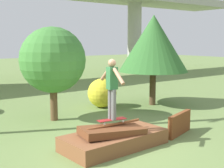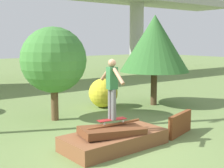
% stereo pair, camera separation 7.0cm
% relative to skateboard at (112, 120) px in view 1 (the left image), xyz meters
% --- Properties ---
extents(ground_plane, '(80.00, 80.00, 0.00)m').
position_rel_skateboard_xyz_m(ground_plane, '(0.02, -0.07, -0.68)').
color(ground_plane, olive).
extents(scrap_pile, '(2.64, 1.35, 0.61)m').
position_rel_skateboard_xyz_m(scrap_pile, '(0.00, -0.09, -0.46)').
color(scrap_pile, brown).
rests_on(scrap_pile, ground_plane).
extents(scrap_plank_loose, '(1.26, 0.50, 0.62)m').
position_rel_skateboard_xyz_m(scrap_plank_loose, '(2.12, -0.35, -0.38)').
color(scrap_plank_loose, brown).
rests_on(scrap_plank_loose, ground_plane).
extents(skateboard, '(0.77, 0.31, 0.09)m').
position_rel_skateboard_xyz_m(skateboard, '(0.00, 0.00, 0.00)').
color(skateboard, maroon).
rests_on(skateboard, scrap_pile).
extents(skater, '(0.25, 1.11, 1.49)m').
position_rel_skateboard_xyz_m(skater, '(0.00, 0.00, 0.86)').
color(skater, slate).
rests_on(skater, skateboard).
extents(tree_behind_left, '(2.14, 2.14, 3.07)m').
position_rel_skateboard_xyz_m(tree_behind_left, '(0.04, 3.23, 1.31)').
color(tree_behind_left, brown).
rests_on(tree_behind_left, ground_plane).
extents(tree_behind_right, '(2.80, 2.80, 3.65)m').
position_rel_skateboard_xyz_m(tree_behind_right, '(4.42, 3.08, 1.82)').
color(tree_behind_right, '#4C3823').
rests_on(tree_behind_right, ground_plane).
extents(bush_yellow_flowering, '(1.15, 1.15, 1.15)m').
position_rel_skateboard_xyz_m(bush_yellow_flowering, '(2.48, 3.91, -0.11)').
color(bush_yellow_flowering, gold).
rests_on(bush_yellow_flowering, ground_plane).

